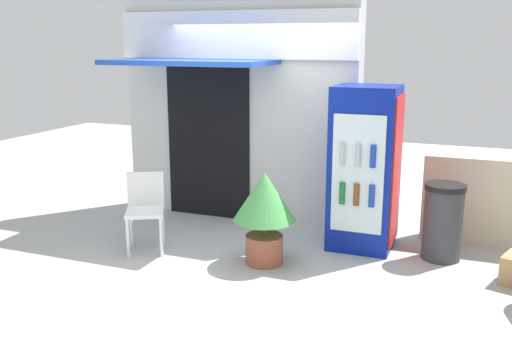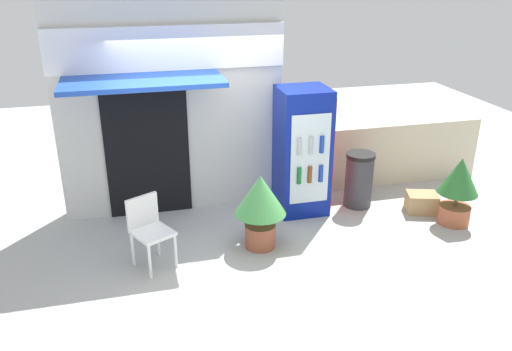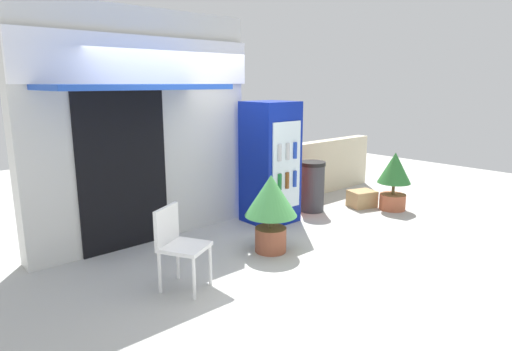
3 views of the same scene
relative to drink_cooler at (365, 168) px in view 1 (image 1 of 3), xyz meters
name	(u,v)px [view 1 (image 1 of 3)]	position (x,y,z in m)	size (l,w,h in m)	color
ground	(227,255)	(-1.32, -0.83, -0.92)	(16.00, 16.00, 0.00)	#B2B2AD
storefront_building	(237,100)	(-1.79, 0.56, 0.64)	(3.14, 1.29, 3.01)	silver
drink_cooler	(365,168)	(0.00, 0.00, 0.00)	(0.71, 0.73, 1.83)	navy
plastic_chair	(145,205)	(-2.25, -0.97, -0.41)	(0.57, 0.59, 0.86)	white
potted_plant_near_shop	(264,206)	(-0.86, -0.90, -0.29)	(0.66, 0.66, 0.99)	#995138
trash_bin	(443,222)	(0.87, -0.08, -0.50)	(0.43, 0.43, 0.83)	#38383D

